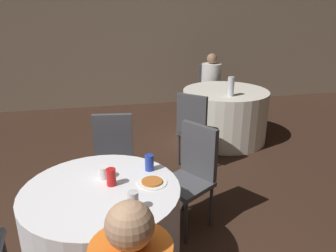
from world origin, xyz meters
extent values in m
cube|color=gray|center=(0.00, 4.63, 1.40)|extent=(16.00, 0.06, 2.80)
cylinder|color=silver|center=(0.16, 0.07, 0.38)|extent=(1.08, 1.08, 0.76)
cylinder|color=white|center=(2.00, 2.47, 0.38)|extent=(1.25, 1.25, 0.76)
cube|color=#47474C|center=(0.88, 0.55, 0.43)|extent=(0.55, 0.55, 0.04)
cube|color=#47474C|center=(1.03, 0.64, 0.70)|extent=(0.25, 0.35, 0.49)
cylinder|color=#333338|center=(0.83, 0.31, 0.21)|extent=(0.03, 0.03, 0.41)
cylinder|color=#333338|center=(0.65, 0.59, 0.21)|extent=(0.03, 0.03, 0.41)
cylinder|color=#333338|center=(1.12, 0.50, 0.21)|extent=(0.03, 0.03, 0.41)
cylinder|color=#333338|center=(0.93, 0.78, 0.21)|extent=(0.03, 0.03, 0.41)
cube|color=#47474C|center=(0.28, 0.93, 0.43)|extent=(0.45, 0.45, 0.04)
cube|color=#47474C|center=(0.30, 1.11, 0.70)|extent=(0.38, 0.10, 0.49)
cylinder|color=#333338|center=(0.42, 0.74, 0.21)|extent=(0.03, 0.03, 0.41)
cylinder|color=#333338|center=(0.09, 0.78, 0.21)|extent=(0.03, 0.03, 0.41)
cylinder|color=#333338|center=(0.47, 1.07, 0.21)|extent=(0.03, 0.03, 0.41)
cylinder|color=#333338|center=(0.13, 1.12, 0.21)|extent=(0.03, 0.03, 0.41)
cube|color=#47474C|center=(1.37, 1.77, 0.43)|extent=(0.56, 0.56, 0.04)
cube|color=#47474C|center=(1.25, 1.64, 0.70)|extent=(0.32, 0.29, 0.49)
cylinder|color=#333338|center=(1.36, 2.01, 0.21)|extent=(0.03, 0.03, 0.41)
cylinder|color=#333338|center=(1.61, 1.78, 0.21)|extent=(0.03, 0.03, 0.41)
cylinder|color=#333338|center=(1.13, 1.76, 0.21)|extent=(0.03, 0.03, 0.41)
cylinder|color=#333338|center=(1.38, 1.53, 0.21)|extent=(0.03, 0.03, 0.41)
cube|color=#47474C|center=(2.10, 3.41, 0.43)|extent=(0.44, 0.44, 0.04)
cube|color=#47474C|center=(2.12, 3.58, 0.70)|extent=(0.38, 0.09, 0.49)
cylinder|color=#333338|center=(2.25, 3.22, 0.21)|extent=(0.03, 0.03, 0.41)
cylinder|color=#333338|center=(1.92, 3.25, 0.21)|extent=(0.03, 0.03, 0.41)
cylinder|color=#333338|center=(2.29, 3.56, 0.21)|extent=(0.03, 0.03, 0.41)
cylinder|color=#333338|center=(1.95, 3.59, 0.21)|extent=(0.03, 0.03, 0.41)
sphere|color=tan|center=(0.29, -0.78, 1.07)|extent=(0.21, 0.21, 0.21)
cylinder|color=#33384C|center=(2.08, 3.19, 0.23)|extent=(0.24, 0.24, 0.45)
cube|color=#33384C|center=(2.09, 3.30, 0.50)|extent=(0.35, 0.35, 0.12)
cylinder|color=white|center=(2.10, 3.41, 0.72)|extent=(0.33, 0.33, 0.53)
sphere|color=#997056|center=(2.10, 3.41, 1.07)|extent=(0.17, 0.17, 0.17)
cylinder|color=white|center=(0.52, 0.08, 0.76)|extent=(0.21, 0.21, 0.01)
cylinder|color=#BC6628|center=(0.52, 0.08, 0.77)|extent=(0.15, 0.15, 0.01)
cylinder|color=red|center=(0.24, 0.11, 0.82)|extent=(0.07, 0.07, 0.12)
cylinder|color=silver|center=(0.36, -0.21, 0.82)|extent=(0.07, 0.07, 0.12)
cylinder|color=#1E38A5|center=(0.53, 0.27, 0.82)|extent=(0.07, 0.07, 0.12)
cylinder|color=white|center=(0.19, 0.23, 0.80)|extent=(0.08, 0.08, 0.09)
cylinder|color=silver|center=(1.94, 2.16, 0.89)|extent=(0.09, 0.09, 0.26)
camera|label=1|loc=(0.21, -1.90, 1.92)|focal=35.00mm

